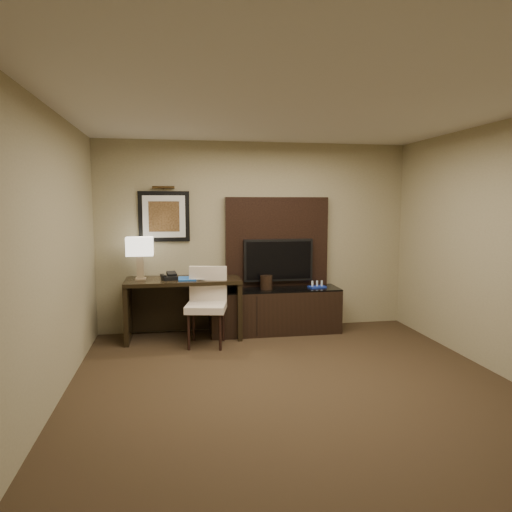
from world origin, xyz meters
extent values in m
cube|color=#302215|center=(0.00, 0.00, -0.01)|extent=(4.50, 5.00, 0.01)
cube|color=silver|center=(0.00, 0.00, 2.70)|extent=(4.50, 5.00, 0.01)
cube|color=#968B66|center=(0.00, 2.50, 1.35)|extent=(4.50, 0.01, 2.70)
cube|color=#968B66|center=(0.00, -2.50, 1.35)|extent=(4.50, 0.01, 2.70)
cube|color=#968B66|center=(-2.25, 0.00, 1.35)|extent=(0.01, 5.00, 2.70)
cube|color=black|center=(-1.06, 2.15, 0.41)|extent=(1.54, 0.67, 0.82)
cube|color=black|center=(0.22, 2.20, 0.32)|extent=(1.84, 0.52, 0.63)
cube|color=black|center=(0.30, 2.44, 1.27)|extent=(1.50, 0.12, 1.30)
cube|color=black|center=(0.30, 2.34, 1.02)|extent=(1.00, 0.08, 0.60)
cube|color=black|center=(-1.30, 2.48, 1.65)|extent=(0.70, 0.04, 0.70)
cylinder|color=#3E2B14|center=(-1.30, 2.44, 2.05)|extent=(0.04, 0.04, 0.30)
cube|color=#1A4FAC|center=(-1.01, 2.09, 0.83)|extent=(0.24, 0.31, 0.02)
imported|color=tan|center=(-0.94, 2.08, 0.94)|extent=(0.18, 0.05, 0.25)
cylinder|color=black|center=(0.09, 2.17, 0.73)|extent=(0.22, 0.22, 0.19)
camera|label=1|loc=(-1.14, -4.01, 1.84)|focal=32.00mm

